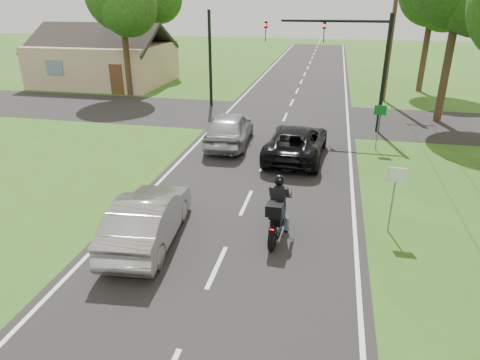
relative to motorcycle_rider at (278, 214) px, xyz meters
name	(u,v)px	position (x,y,z in m)	size (l,w,h in m)	color
ground	(217,267)	(-1.36, -1.92, -0.79)	(140.00, 140.00, 0.00)	#345A19
road	(271,149)	(-1.36, 8.08, -0.78)	(8.00, 100.00, 0.01)	black
cross_road	(285,117)	(-1.36, 14.08, -0.79)	(60.00, 7.00, 0.01)	black
motorcycle_rider	(278,214)	(0.00, 0.00, 0.00)	(0.66, 2.34, 2.01)	black
dark_suv	(297,142)	(-0.09, 7.17, -0.05)	(2.41, 5.22, 1.45)	black
silver_sedan	(148,218)	(-3.68, -1.02, -0.03)	(1.58, 4.53, 1.49)	#A2A2A7
silver_suv	(229,128)	(-3.45, 8.32, 0.05)	(1.94, 4.83, 1.65)	#A6A8AE
traffic_signal	(349,52)	(1.97, 12.07, 3.35)	(6.38, 0.44, 6.00)	black
signal_pole_far	(210,59)	(-6.56, 16.08, 2.21)	(0.20, 0.20, 6.00)	black
utility_pole_far	(393,24)	(4.84, 20.08, 4.29)	(1.60, 0.28, 10.00)	brown
sign_white	(395,184)	(3.34, 1.06, 0.81)	(0.55, 0.07, 2.12)	slate
sign_green	(379,117)	(3.54, 9.06, 0.81)	(0.55, 0.07, 2.12)	slate
tree_left_near	(123,0)	(-13.09, 17.86, 5.74)	(5.12, 4.96, 9.22)	#332316
house	(105,62)	(-17.36, 22.08, 0.98)	(10.20, 8.00, 4.84)	tan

